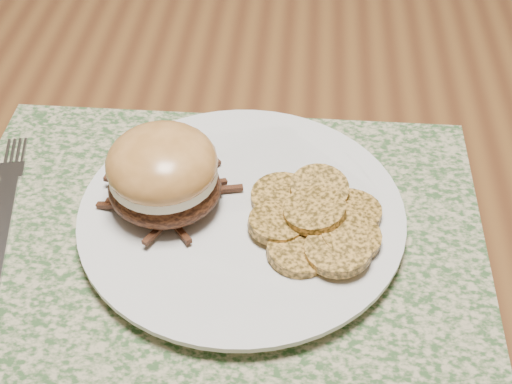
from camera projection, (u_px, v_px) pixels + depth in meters
dining_table at (381, 288)px, 0.67m from camera, size 1.50×0.90×0.75m
placemat at (217, 236)px, 0.60m from camera, size 0.45×0.33×0.00m
dinner_plate at (242, 216)px, 0.61m from camera, size 0.26×0.26×0.02m
pork_sandwich at (163, 174)px, 0.58m from camera, size 0.10×0.10×0.07m
roasted_potatoes at (317, 220)px, 0.58m from camera, size 0.12×0.14×0.03m
fork at (5, 208)px, 0.62m from camera, size 0.05×0.19×0.00m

